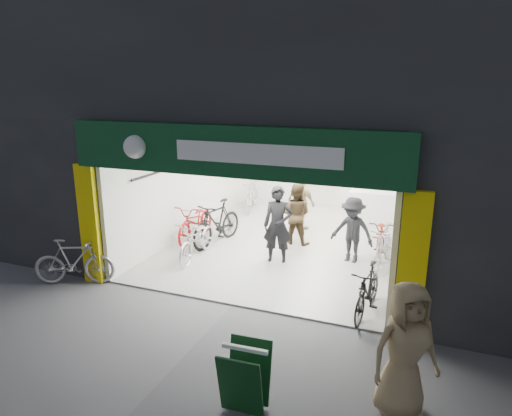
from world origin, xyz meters
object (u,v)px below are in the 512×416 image
Objects in this scene: sandwich_board at (245,377)px; bike_left_front at (197,239)px; parked_bike at (74,262)px; pedestrian_near at (405,351)px; bike_right_front at (367,291)px.

bike_left_front is at bearing 121.66° from sandwich_board.
parked_bike is 0.92× the size of pedestrian_near.
pedestrian_near reaches higher than sandwich_board.
bike_left_front is at bearing -61.47° from parked_bike.
bike_right_front is 0.95× the size of parked_bike.
bike_right_front is (4.30, -1.37, -0.02)m from bike_left_front.
pedestrian_near reaches higher than parked_bike.
parked_bike reaches higher than bike_right_front.
parked_bike is at bearing -132.19° from bike_left_front.
bike_left_front is 1.03× the size of pedestrian_near.
parked_bike reaches higher than bike_left_front.
parked_bike is 5.44m from sandwich_board.
pedestrian_near is at bearing -65.58° from bike_right_front.
bike_left_front reaches higher than bike_right_front.
parked_bike is at bearing 151.81° from sandwich_board.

